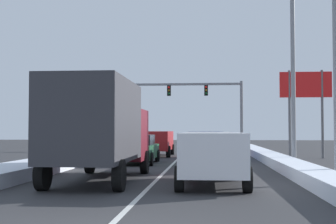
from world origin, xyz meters
TOP-DOWN VIEW (x-y plane):
  - ground_plane at (0.00, 13.90)m, footprint 120.00×120.00m
  - lane_stripe_between_right_lane_and_center_lane at (-0.00, 17.38)m, footprint 0.14×38.23m
  - snow_bank_right_shoulder at (5.30, 17.38)m, footprint 1.21×38.23m
  - snow_bank_left_shoulder at (-5.30, 17.38)m, footprint 2.07×38.23m
  - suv_white_right_lane_nearest at (1.94, 7.57)m, footprint 2.16×4.90m
  - suv_silver_right_lane_second at (1.89, 14.49)m, footprint 2.16×4.90m
  - suv_navy_right_lane_third at (1.72, 20.89)m, footprint 2.16×4.90m
  - box_truck_center_lane_nearest at (-1.86, 8.27)m, footprint 2.53×7.20m
  - sedan_green_center_lane_second at (-1.88, 16.79)m, footprint 2.00×4.50m
  - suv_red_center_lane_third at (-1.66, 23.90)m, footprint 2.16×4.90m
  - traffic_light_gantry at (1.18, 34.74)m, footprint 10.60×0.47m
  - street_lamp_right_near at (5.78, 8.69)m, footprint 2.66×0.36m
  - street_lamp_right_mid at (5.65, 15.64)m, footprint 2.66×0.36m
  - roadside_sign_right at (7.93, 22.08)m, footprint 3.20×0.16m

SIDE VIEW (x-z plane):
  - ground_plane at x=0.00m, z-range 0.00..0.00m
  - lane_stripe_between_right_lane_and_center_lane at x=0.00m, z-range 0.00..0.01m
  - snow_bank_right_shoulder at x=5.30m, z-range 0.00..0.46m
  - snow_bank_left_shoulder at x=-5.30m, z-range 0.00..0.46m
  - sedan_green_center_lane_second at x=-1.88m, z-range 0.01..1.52m
  - suv_white_right_lane_nearest at x=1.94m, z-range 0.18..1.85m
  - suv_silver_right_lane_second at x=1.89m, z-range 0.18..1.85m
  - suv_navy_right_lane_third at x=1.72m, z-range 0.18..1.85m
  - suv_red_center_lane_third at x=-1.66m, z-range 0.18..1.85m
  - box_truck_center_lane_nearest at x=-1.86m, z-range 0.22..3.58m
  - roadside_sign_right at x=7.93m, z-range 1.27..6.77m
  - traffic_light_gantry at x=1.18m, z-range 1.62..7.82m
  - street_lamp_right_near at x=5.78m, z-range 0.80..8.94m
  - street_lamp_right_mid at x=5.65m, z-range 0.82..9.68m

